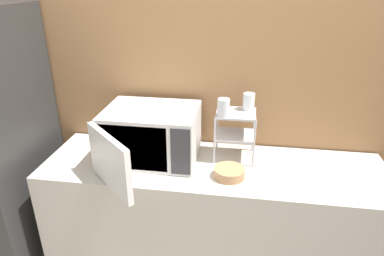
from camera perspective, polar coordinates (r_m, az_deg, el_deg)
The scene contains 7 objects.
wall_back at distance 2.11m, azimuth 4.73°, elevation 7.99°, with size 8.00×0.06×2.60m.
counter at distance 2.23m, azimuth 3.28°, elevation -16.12°, with size 1.96×0.58×0.89m.
microwave at distance 1.99m, azimuth -7.00°, elevation -1.17°, with size 0.55×0.70×0.30m.
dish_rack at distance 1.98m, azimuth 7.22°, elevation 0.42°, with size 0.23×0.20×0.28m.
glass_front_left at distance 1.88m, azimuth 5.29°, elevation 3.43°, with size 0.07×0.07×0.10m.
glass_back_right at distance 1.98m, azimuth 9.44°, elevation 4.34°, with size 0.07×0.07×0.10m.
bowl at distance 1.86m, azimuth 6.23°, elevation -7.44°, with size 0.17×0.17×0.05m.
Camera 1 is at (0.14, -1.41, 1.89)m, focal length 32.00 mm.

